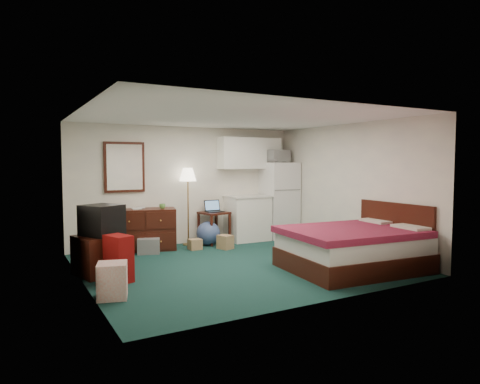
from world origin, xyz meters
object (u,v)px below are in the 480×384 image
fridge (279,200)px  tv_stand (99,255)px  dresser (145,229)px  floor_lamp (188,207)px  bed (353,249)px  suitcase (119,258)px  desk (214,228)px  kitchen_counter (247,219)px

fridge → tv_stand: (-4.33, -1.41, -0.56)m
dresser → floor_lamp: bearing=19.1°
tv_stand → floor_lamp: bearing=20.5°
dresser → floor_lamp: floor_lamp is taller
bed → suitcase: (-3.51, 1.13, 0.01)m
bed → tv_stand: 4.05m
floor_lamp → desk: (0.55, -0.12, -0.47)m
floor_lamp → dresser: bearing=-175.8°
kitchen_counter → bed: (0.18, -3.11, -0.15)m
fridge → tv_stand: 4.59m
desk → kitchen_counter: 0.83m
tv_stand → dresser: bearing=36.1°
bed → suitcase: suitcase is taller
desk → suitcase: suitcase is taller
dresser → bed: bearing=-36.8°
desk → tv_stand: size_ratio=1.02×
desk → kitchen_counter: bearing=-11.7°
desk → suitcase: 3.20m
dresser → bed: dresser is taller
fridge → tv_stand: bearing=-159.5°
fridge → bed: 3.19m
dresser → floor_lamp: size_ratio=0.74×
fridge → bed: (-0.65, -3.08, -0.54)m
fridge → bed: size_ratio=0.83×
dresser → fridge: bearing=13.1°
fridge → suitcase: (-4.16, -1.95, -0.53)m
floor_lamp → desk: bearing=-12.4°
kitchen_counter → suitcase: bearing=-147.9°
floor_lamp → desk: floor_lamp is taller
floor_lamp → suitcase: (-1.96, -2.12, -0.47)m
floor_lamp → kitchen_counter: (1.37, -0.14, -0.33)m
fridge → kitchen_counter: bearing=-179.5°
bed → tv_stand: bearing=160.7°
bed → tv_stand: (-3.69, 1.67, -0.03)m
kitchen_counter → fridge: (0.83, -0.03, 0.38)m
floor_lamp → bed: (1.55, -3.25, -0.48)m
kitchen_counter → tv_stand: kitchen_counter is taller
fridge → floor_lamp: bearing=178.1°
floor_lamp → bed: bearing=-64.5°
suitcase → tv_stand: bearing=88.8°
tv_stand → suitcase: suitcase is taller
fridge → suitcase: size_ratio=2.54×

